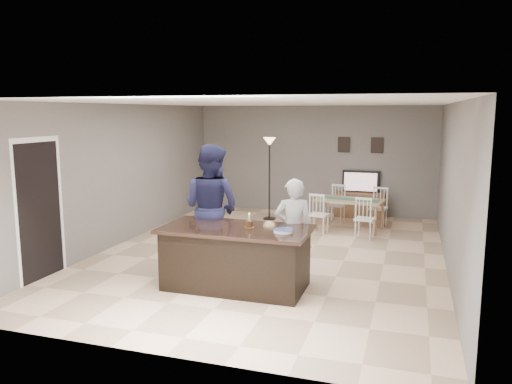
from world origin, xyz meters
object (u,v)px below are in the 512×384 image
(plate_stack, at_px, (283,231))
(dining_table, at_px, (350,205))
(man, at_px, (211,208))
(tv_console, at_px, (360,205))
(birthday_cake, at_px, (249,224))
(floor_lamp, at_px, (269,156))
(television, at_px, (361,182))
(woman, at_px, (293,230))
(kitchen_island, at_px, (236,257))

(plate_stack, distance_m, dining_table, 4.28)
(man, bearing_deg, tv_console, -97.34)
(birthday_cake, height_order, floor_lamp, floor_lamp)
(television, bearing_deg, woman, 84.63)
(kitchen_island, relative_size, floor_lamp, 1.10)
(floor_lamp, bearing_deg, plate_stack, -71.73)
(tv_console, bearing_deg, kitchen_island, -102.16)
(plate_stack, relative_size, floor_lamp, 0.14)
(kitchen_island, xyz_separation_m, woman, (0.72, 0.55, 0.33))
(kitchen_island, height_order, tv_console, kitchen_island)
(woman, bearing_deg, birthday_cake, 23.94)
(tv_console, relative_size, man, 0.59)
(man, xyz_separation_m, floor_lamp, (-0.17, 3.97, 0.49))
(plate_stack, xyz_separation_m, dining_table, (0.40, 4.25, -0.37))
(television, relative_size, woman, 0.58)
(television, bearing_deg, birthday_cake, 79.69)
(tv_console, height_order, woman, woman)
(man, xyz_separation_m, dining_table, (1.80, 3.48, -0.47))
(woman, height_order, floor_lamp, floor_lamp)
(kitchen_island, bearing_deg, television, 77.99)
(kitchen_island, relative_size, dining_table, 1.21)
(woman, height_order, dining_table, woman)
(woman, height_order, birthday_cake, woman)
(television, height_order, floor_lamp, floor_lamp)
(tv_console, relative_size, birthday_cake, 5.67)
(man, relative_size, floor_lamp, 1.05)
(kitchen_island, distance_m, man, 1.12)
(floor_lamp, bearing_deg, television, 25.62)
(kitchen_island, bearing_deg, dining_table, 74.90)
(tv_console, relative_size, plate_stack, 4.31)
(kitchen_island, height_order, plate_stack, plate_stack)
(television, height_order, woman, woman)
(tv_console, distance_m, floor_lamp, 2.54)
(woman, bearing_deg, plate_stack, 71.93)
(tv_console, relative_size, woman, 0.76)
(television, height_order, man, man)
(dining_table, xyz_separation_m, floor_lamp, (-1.96, 0.49, 0.96))
(birthday_cake, bearing_deg, television, 79.69)
(man, bearing_deg, woman, -172.13)
(tv_console, height_order, floor_lamp, floor_lamp)
(kitchen_island, xyz_separation_m, tv_console, (1.20, 5.57, -0.15))
(tv_console, xyz_separation_m, television, (0.00, 0.07, 0.56))
(kitchen_island, distance_m, dining_table, 4.32)
(birthday_cake, relative_size, dining_table, 0.12)
(birthday_cake, bearing_deg, kitchen_island, -162.93)
(kitchen_island, xyz_separation_m, floor_lamp, (-0.84, 4.66, 1.06))
(tv_console, relative_size, dining_table, 0.67)
(man, height_order, birthday_cake, man)
(plate_stack, bearing_deg, floor_lamp, 108.27)
(tv_console, height_order, plate_stack, plate_stack)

